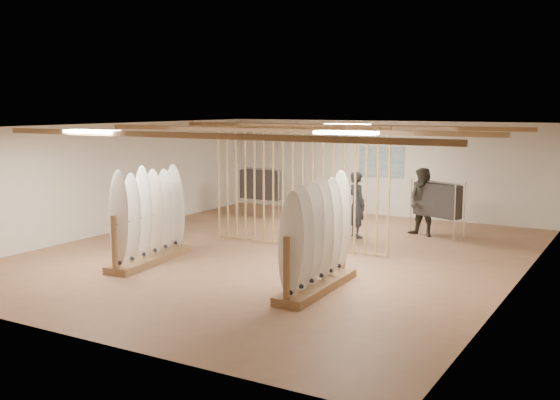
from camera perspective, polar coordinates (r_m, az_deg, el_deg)
The scene contains 16 objects.
floor at distance 14.49m, azimuth -0.00°, elevation -4.70°, with size 12.00×12.00×0.00m, color #996B4A.
ceiling at distance 14.13m, azimuth -0.00°, elevation 6.43°, with size 12.00×12.00×0.00m, color gray.
wall_back at distance 19.64m, azimuth 8.82°, elevation 2.75°, with size 12.00×12.00×0.00m, color silver.
wall_front at distance 9.60m, azimuth -18.28°, elevation -3.26°, with size 12.00×12.00×0.00m, color silver.
wall_left at distance 17.28m, azimuth -14.51°, elevation 1.85°, with size 12.00×12.00×0.00m, color silver.
wall_right at distance 12.53m, azimuth 20.20°, elevation -0.73°, with size 12.00×12.00×0.00m, color silver.
ceiling_slats at distance 14.13m, azimuth -0.00°, elevation 6.11°, with size 9.50×6.12×0.10m, color olive.
light_panels at distance 14.13m, azimuth -0.00°, elevation 6.19°, with size 1.20×0.35×0.06m, color white.
bamboo_partition at distance 14.94m, azimuth 1.54°, elevation 1.14°, with size 4.45×0.05×2.78m.
poster at distance 19.60m, azimuth 8.81°, elevation 3.33°, with size 1.40×0.03×0.90m, color teal.
rack_left at distance 13.83m, azimuth -11.32°, elevation -2.65°, with size 0.84×2.48×1.96m.
rack_right at distance 11.54m, azimuth 3.25°, elevation -4.66°, with size 0.62×2.45×1.96m.
clothing_rack_a at distance 19.06m, azimuth -1.64°, elevation 1.35°, with size 1.38×0.36×1.48m.
clothing_rack_b at distance 16.55m, azimuth 13.55°, elevation -0.01°, with size 1.28×0.79×1.44m.
shopper_a at distance 16.23m, azimuth 6.72°, elevation -0.01°, with size 0.68×0.46×1.87m, color #2A2D33.
shopper_b at distance 16.65m, azimuth 12.39°, elevation 0.19°, with size 0.94×0.73×1.94m, color #353129.
Camera 1 is at (7.08, -12.22, 3.24)m, focal length 42.00 mm.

